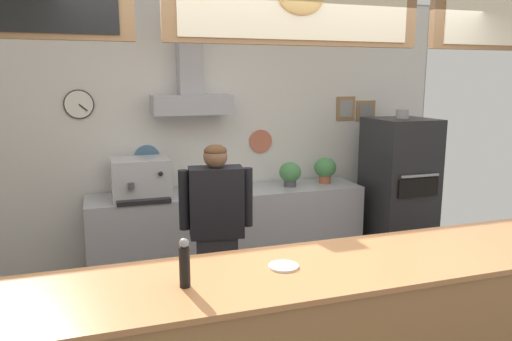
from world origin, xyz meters
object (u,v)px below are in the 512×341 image
object	(u,v)px
pizza_oven	(398,192)
potted_sage	(201,182)
shop_worker	(217,238)
pepper_grinder	(185,263)
espresso_machine	(141,179)
potted_thyme	(290,173)
condiment_plate	(283,266)
potted_basil	(325,169)

from	to	relation	value
pizza_oven	potted_sage	size ratio (longest dim) A/B	7.79
shop_worker	pepper_grinder	size ratio (longest dim) A/B	6.47
espresso_machine	pepper_grinder	bearing A→B (deg)	-90.54
espresso_machine	potted_thyme	world-z (taller)	espresso_machine
espresso_machine	pepper_grinder	distance (m)	2.55
potted_sage	condiment_plate	bearing A→B (deg)	-91.72
pepper_grinder	condiment_plate	xyz separation A→B (m)	(0.55, 0.08, -0.12)
pizza_oven	potted_thyme	distance (m)	1.25
shop_worker	espresso_machine	distance (m)	1.33
potted_thyme	pepper_grinder	bearing A→B (deg)	-122.12
potted_basil	shop_worker	bearing A→B (deg)	-140.88
potted_thyme	potted_basil	bearing A→B (deg)	4.80
potted_basil	condiment_plate	size ratio (longest dim) A/B	1.76
potted_sage	shop_worker	bearing A→B (deg)	-96.50
potted_sage	pizza_oven	bearing A→B (deg)	-6.24
pepper_grinder	potted_sage	bearing A→B (deg)	76.27
potted_thyme	espresso_machine	bearing A→B (deg)	-179.39
pepper_grinder	condiment_plate	size ratio (longest dim) A/B	1.50
potted_basil	potted_sage	xyz separation A→B (m)	(-1.43, -0.06, -0.04)
pizza_oven	condiment_plate	xyz separation A→B (m)	(-2.26, -2.22, 0.26)
potted_thyme	pepper_grinder	xyz separation A→B (m)	(-1.61, -2.56, 0.13)
shop_worker	espresso_machine	xyz separation A→B (m)	(-0.46, 1.22, 0.27)
potted_sage	pepper_grinder	xyz separation A→B (m)	(-0.62, -2.54, 0.15)
pizza_oven	shop_worker	world-z (taller)	pizza_oven
potted_basil	potted_thyme	world-z (taller)	potted_basil
shop_worker	potted_thyme	bearing A→B (deg)	-124.50
pizza_oven	espresso_machine	distance (m)	2.81
espresso_machine	potted_sage	bearing A→B (deg)	-0.86
potted_sage	potted_thyme	size ratio (longest dim) A/B	0.85
shop_worker	pepper_grinder	xyz separation A→B (m)	(-0.48, -1.33, 0.35)
condiment_plate	potted_sage	bearing A→B (deg)	88.28
shop_worker	potted_basil	world-z (taller)	shop_worker
potted_sage	condiment_plate	size ratio (longest dim) A/B	1.38
pizza_oven	potted_sage	distance (m)	2.21
espresso_machine	potted_basil	world-z (taller)	espresso_machine
shop_worker	pepper_grinder	bearing A→B (deg)	77.90
potted_sage	condiment_plate	xyz separation A→B (m)	(-0.07, -2.46, 0.04)
potted_basil	potted_sage	size ratio (longest dim) A/B	1.27
potted_thyme	condiment_plate	bearing A→B (deg)	-113.18
espresso_machine	potted_sage	xyz separation A→B (m)	(0.60, -0.01, -0.07)
espresso_machine	pepper_grinder	xyz separation A→B (m)	(-0.02, -2.55, 0.08)
espresso_machine	potted_thyme	bearing A→B (deg)	0.61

